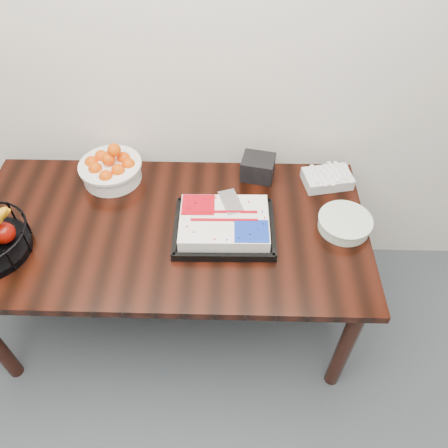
{
  "coord_description": "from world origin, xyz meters",
  "views": [
    {
      "loc": [
        0.29,
        0.69,
        2.21
      ],
      "look_at": [
        0.26,
        1.94,
        0.83
      ],
      "focal_mm": 35.0,
      "sensor_mm": 36.0,
      "label": 1
    }
  ],
  "objects_px": {
    "table": "(169,238)",
    "tangerine_bowl": "(110,166)",
    "cake_tray": "(224,225)",
    "napkin_box": "(258,167)",
    "plate_stack": "(344,223)"
  },
  "relations": [
    {
      "from": "plate_stack",
      "to": "napkin_box",
      "type": "distance_m",
      "value": 0.51
    },
    {
      "from": "table",
      "to": "napkin_box",
      "type": "height_order",
      "value": "napkin_box"
    },
    {
      "from": "table",
      "to": "tangerine_bowl",
      "type": "height_order",
      "value": "tangerine_bowl"
    },
    {
      "from": "plate_stack",
      "to": "cake_tray",
      "type": "bearing_deg",
      "value": -176.42
    },
    {
      "from": "table",
      "to": "cake_tray",
      "type": "height_order",
      "value": "cake_tray"
    },
    {
      "from": "napkin_box",
      "to": "tangerine_bowl",
      "type": "bearing_deg",
      "value": -177.05
    },
    {
      "from": "cake_tray",
      "to": "napkin_box",
      "type": "height_order",
      "value": "napkin_box"
    },
    {
      "from": "cake_tray",
      "to": "napkin_box",
      "type": "xyz_separation_m",
      "value": [
        0.16,
        0.37,
        0.01
      ]
    },
    {
      "from": "table",
      "to": "tangerine_bowl",
      "type": "xyz_separation_m",
      "value": [
        -0.31,
        0.31,
        0.17
      ]
    },
    {
      "from": "tangerine_bowl",
      "to": "napkin_box",
      "type": "relative_size",
      "value": 1.96
    },
    {
      "from": "cake_tray",
      "to": "tangerine_bowl",
      "type": "xyz_separation_m",
      "value": [
        -0.56,
        0.34,
        0.04
      ]
    },
    {
      "from": "tangerine_bowl",
      "to": "table",
      "type": "bearing_deg",
      "value": -45.61
    },
    {
      "from": "cake_tray",
      "to": "table",
      "type": "bearing_deg",
      "value": 174.54
    },
    {
      "from": "table",
      "to": "tangerine_bowl",
      "type": "relative_size",
      "value": 5.9
    },
    {
      "from": "plate_stack",
      "to": "table",
      "type": "bearing_deg",
      "value": -179.37
    }
  ]
}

